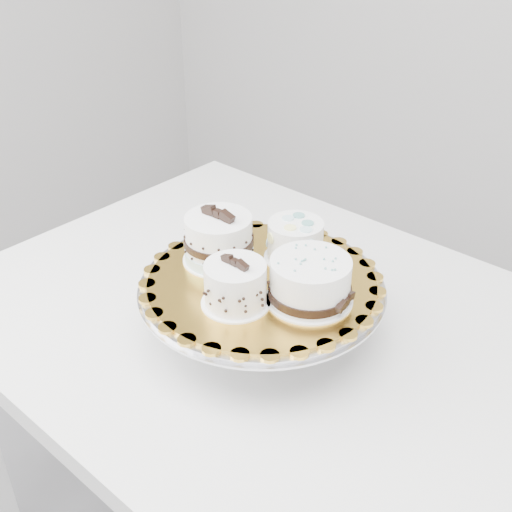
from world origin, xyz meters
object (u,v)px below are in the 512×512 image
Objects in this scene: cake_stand at (262,299)px; cake_banded at (219,241)px; table at (301,365)px; cake_swirl at (235,286)px; cake_dots at (295,240)px; cake_ribbon at (311,282)px; cake_board at (262,281)px.

cake_banded is (-0.09, 0.01, 0.08)m from cake_stand.
table is 12.68× the size of cake_swirl.
cake_dots is (0.01, 0.08, 0.07)m from cake_stand.
cake_swirl reaches higher than cake_ribbon.
table is 10.90× the size of cake_dots.
cake_ribbon is (0.18, -0.01, -0.00)m from cake_banded.
table is 0.20m from cake_board.
cake_ribbon is (0.09, 0.07, -0.00)m from cake_swirl.
cake_banded is at bearing -117.09° from cake_dots.
cake_stand is 0.04m from cake_board.
cake_stand is 0.12m from cake_banded.
cake_ribbon is at bearing -1.80° from cake_stand.
cake_ribbon reaches higher than cake_board.
cake_swirl is 0.13m from cake_banded.
cake_stand is 3.78× the size of cake_swirl.
cake_board is 0.09m from cake_dots.
table is at bearing 75.50° from cake_swirl.
cake_dots is 0.87× the size of cake_ribbon.
table is 0.23m from cake_ribbon.
cake_banded is 0.13m from cake_dots.
cake_ribbon reaches higher than cake_stand.
cake_dots reaches higher than cake_stand.
cake_stand is 3.25× the size of cake_banded.
cake_ribbon is (0.09, -0.00, 0.07)m from cake_stand.
cake_dots is (0.00, 0.16, 0.00)m from cake_swirl.
cake_stand is at bearing 174.50° from cake_ribbon.
cake_swirl is (-0.05, -0.12, 0.22)m from table.
cake_swirl is 0.74× the size of cake_ribbon.
cake_ribbon is (0.09, -0.00, 0.03)m from cake_board.
cake_dots is at bearing 41.52° from cake_banded.
cake_stand is at bearing -131.72° from table.
cake_board is at bearing -131.72° from table.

